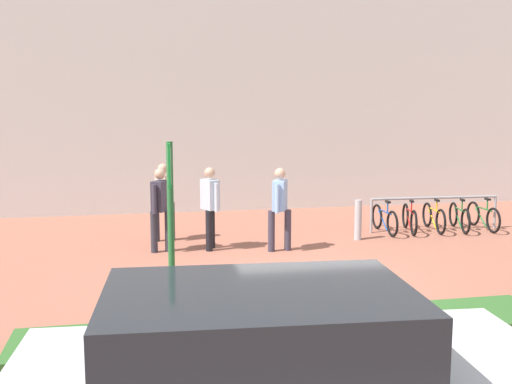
{
  "coord_description": "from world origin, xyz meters",
  "views": [
    {
      "loc": [
        -2.67,
        -9.39,
        2.94
      ],
      "look_at": [
        -0.35,
        2.12,
        1.27
      ],
      "focal_mm": 41.95,
      "sensor_mm": 36.0,
      "label": 1
    }
  ],
  "objects": [
    {
      "name": "building_facade",
      "position": [
        0.0,
        7.93,
        5.0
      ],
      "size": [
        28.0,
        1.2,
        10.0
      ],
      "primitive_type": "cube",
      "color": "silver",
      "rests_on": "ground"
    },
    {
      "name": "person_shirt_blue",
      "position": [
        0.19,
        2.33,
        0.98
      ],
      "size": [
        0.49,
        0.56,
        1.72
      ],
      "color": "#383342",
      "rests_on": "ground"
    },
    {
      "name": "car_white_hatch",
      "position": [
        -1.62,
        -5.02,
        0.76
      ],
      "size": [
        4.42,
        2.27,
        1.54
      ],
      "color": "silver",
      "rests_on": "ground"
    },
    {
      "name": "bollard_steel",
      "position": [
        2.15,
        3.01,
        0.45
      ],
      "size": [
        0.16,
        0.16,
        0.9
      ],
      "primitive_type": "cylinder",
      "color": "#ADADB2",
      "rests_on": "ground"
    },
    {
      "name": "person_shirt_white",
      "position": [
        -1.2,
        2.73,
        0.98
      ],
      "size": [
        0.38,
        0.57,
        1.72
      ],
      "color": "black",
      "rests_on": "ground"
    },
    {
      "name": "bike_rack_cluster",
      "position": [
        4.3,
        3.57,
        0.35
      ],
      "size": [
        3.21,
        1.63,
        0.83
      ],
      "color": "#99999E",
      "rests_on": "ground"
    },
    {
      "name": "person_suited_dark",
      "position": [
        -2.21,
        2.73,
        0.98
      ],
      "size": [
        0.43,
        0.54,
        1.72
      ],
      "color": "#2D2D38",
      "rests_on": "ground"
    },
    {
      "name": "planter_strip",
      "position": [
        -0.74,
        -2.23,
        0.08
      ],
      "size": [
        7.0,
        1.1,
        0.16
      ],
      "primitive_type": "cube",
      "color": "#336028",
      "rests_on": "ground"
    },
    {
      "name": "ground_plane",
      "position": [
        0.0,
        0.0,
        0.0
      ],
      "size": [
        60.0,
        60.0,
        0.0
      ],
      "primitive_type": "plane",
      "color": "#9E5B47"
    },
    {
      "name": "bike_at_sign",
      "position": [
        -2.32,
        -2.09,
        0.35
      ],
      "size": [
        1.64,
        0.55,
        0.86
      ],
      "color": "black",
      "rests_on": "ground"
    },
    {
      "name": "parking_sign_post",
      "position": [
        -2.28,
        -2.23,
        1.65
      ],
      "size": [
        0.08,
        0.36,
        2.54
      ],
      "color": "#2D7238",
      "rests_on": "ground"
    },
    {
      "name": "person_casual_tan",
      "position": [
        -2.1,
        3.76,
        0.98
      ],
      "size": [
        0.48,
        0.56,
        1.72
      ],
      "color": "#2D2D38",
      "rests_on": "ground"
    }
  ]
}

